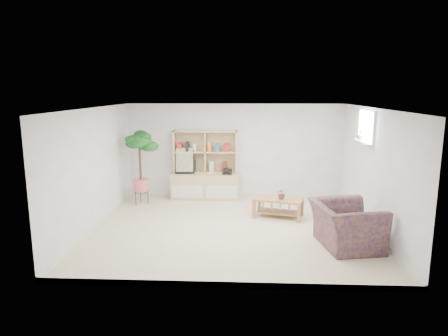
{
  "coord_description": "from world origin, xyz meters",
  "views": [
    {
      "loc": [
        0.2,
        -7.67,
        2.74
      ],
      "look_at": [
        -0.19,
        0.48,
        1.14
      ],
      "focal_mm": 32.0,
      "sensor_mm": 36.0,
      "label": 1
    }
  ],
  "objects_px": {
    "armchair": "(346,222)",
    "floor_tree": "(140,168)",
    "storage_unit": "(205,165)",
    "coffee_table": "(278,207)"
  },
  "relations": [
    {
      "from": "coffee_table",
      "to": "armchair",
      "type": "relative_size",
      "value": 0.86
    },
    {
      "from": "floor_tree",
      "to": "armchair",
      "type": "height_order",
      "value": "floor_tree"
    },
    {
      "from": "coffee_table",
      "to": "armchair",
      "type": "xyz_separation_m",
      "value": [
        1.05,
        -1.63,
        0.23
      ]
    },
    {
      "from": "armchair",
      "to": "storage_unit",
      "type": "bearing_deg",
      "value": 31.95
    },
    {
      "from": "coffee_table",
      "to": "floor_tree",
      "type": "bearing_deg",
      "value": -178.88
    },
    {
      "from": "storage_unit",
      "to": "coffee_table",
      "type": "bearing_deg",
      "value": -40.14
    },
    {
      "from": "armchair",
      "to": "floor_tree",
      "type": "bearing_deg",
      "value": 49.86
    },
    {
      "from": "storage_unit",
      "to": "armchair",
      "type": "bearing_deg",
      "value": -48.04
    },
    {
      "from": "storage_unit",
      "to": "armchair",
      "type": "distance_m",
      "value": 4.19
    },
    {
      "from": "storage_unit",
      "to": "armchair",
      "type": "height_order",
      "value": "storage_unit"
    }
  ]
}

